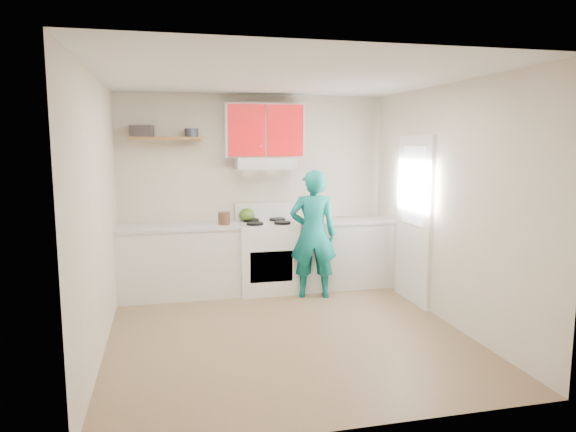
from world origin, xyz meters
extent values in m
plane|color=brown|center=(0.00, 0.00, 0.00)|extent=(3.80, 3.80, 0.00)
cube|color=white|center=(0.00, 0.00, 2.60)|extent=(3.60, 3.80, 0.04)
cube|color=beige|center=(0.00, 1.90, 1.30)|extent=(3.60, 0.04, 2.60)
cube|color=beige|center=(0.00, -1.90, 1.30)|extent=(3.60, 0.04, 2.60)
cube|color=beige|center=(-1.80, 0.00, 1.30)|extent=(0.04, 3.80, 2.60)
cube|color=beige|center=(1.80, 0.00, 1.30)|extent=(0.04, 3.80, 2.60)
cube|color=white|center=(1.78, 0.70, 1.02)|extent=(0.05, 0.85, 2.05)
cube|color=white|center=(1.75, 0.70, 1.45)|extent=(0.01, 0.55, 0.95)
cube|color=silver|center=(-1.04, 1.60, 0.45)|extent=(1.52, 0.60, 0.90)
cube|color=silver|center=(1.14, 1.60, 0.45)|extent=(1.32, 0.60, 0.90)
cube|color=white|center=(0.10, 1.57, 0.46)|extent=(0.76, 0.65, 0.92)
cube|color=silver|center=(0.10, 1.68, 1.70)|extent=(0.76, 0.44, 0.15)
cube|color=red|center=(0.10, 1.73, 2.12)|extent=(1.02, 0.33, 0.70)
cube|color=brown|center=(-1.15, 1.75, 2.02)|extent=(0.90, 0.30, 0.04)
cube|color=#373034|center=(-1.45, 1.72, 2.11)|extent=(0.30, 0.25, 0.14)
cylinder|color=#333D4C|center=(-0.83, 1.77, 2.09)|extent=(0.21, 0.21, 0.11)
ellipsoid|color=#486D1E|center=(-0.14, 1.74, 1.01)|extent=(0.23, 0.23, 0.18)
cylinder|color=#472D1F|center=(-0.46, 1.53, 0.99)|extent=(0.19, 0.19, 0.18)
cube|color=olive|center=(0.92, 1.56, 0.91)|extent=(0.33, 0.27, 0.02)
cube|color=red|center=(1.57, 1.62, 0.90)|extent=(0.36, 0.32, 0.01)
imported|color=#0C6D69|center=(0.62, 1.17, 0.82)|extent=(0.66, 0.51, 1.63)
camera|label=1|loc=(-1.18, -5.08, 1.98)|focal=32.46mm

